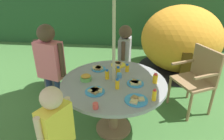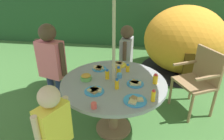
% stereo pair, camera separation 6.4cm
% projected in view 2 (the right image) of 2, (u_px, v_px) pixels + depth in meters
% --- Properties ---
extents(ground_plane, '(10.00, 10.00, 0.02)m').
position_uv_depth(ground_plane, '(113.00, 129.00, 2.77)').
color(ground_plane, '#3D6B33').
extents(hedge_backdrop, '(9.00, 0.70, 2.00)m').
position_uv_depth(hedge_backdrop, '(131.00, 7.00, 5.58)').
color(hedge_backdrop, '#234C28').
rests_on(hedge_backdrop, ground_plane).
extents(garden_table, '(1.27, 1.27, 0.73)m').
position_uv_depth(garden_table, '(114.00, 90.00, 2.50)').
color(garden_table, brown).
rests_on(garden_table, ground_plane).
extents(wooden_chair, '(0.62, 0.65, 0.96)m').
position_uv_depth(wooden_chair, '(200.00, 77.00, 2.91)').
color(wooden_chair, '#93704C').
rests_on(wooden_chair, ground_plane).
extents(dome_tent, '(1.86, 1.86, 1.34)m').
position_uv_depth(dome_tent, '(184.00, 40.00, 4.10)').
color(dome_tent, orange).
rests_on(dome_tent, ground_plane).
extents(potted_plant, '(0.44, 0.44, 0.67)m').
position_uv_depth(potted_plant, '(52.00, 66.00, 3.60)').
color(potted_plant, '#595960').
rests_on(potted_plant, ground_plane).
extents(child_in_grey_shirt, '(0.20, 0.41, 1.19)m').
position_uv_depth(child_in_grey_shirt, '(126.00, 52.00, 3.21)').
color(child_in_grey_shirt, brown).
rests_on(child_in_grey_shirt, ground_plane).
extents(child_in_pink_shirt, '(0.44, 0.28, 1.34)m').
position_uv_depth(child_in_pink_shirt, '(51.00, 59.00, 2.73)').
color(child_in_pink_shirt, navy).
rests_on(child_in_pink_shirt, ground_plane).
extents(child_in_yellow_shirt, '(0.27, 0.34, 1.11)m').
position_uv_depth(child_in_yellow_shirt, '(54.00, 126.00, 1.78)').
color(child_in_yellow_shirt, navy).
rests_on(child_in_yellow_shirt, ground_plane).
extents(snack_bowl, '(0.14, 0.14, 0.07)m').
position_uv_depth(snack_bowl, '(86.00, 77.00, 2.47)').
color(snack_bowl, '#66B259').
rests_on(snack_bowl, garden_table).
extents(plate_front_edge, '(0.22, 0.22, 0.03)m').
position_uv_depth(plate_front_edge, '(94.00, 91.00, 2.23)').
color(plate_front_edge, '#338CD8').
rests_on(plate_front_edge, garden_table).
extents(plate_mid_right, '(0.20, 0.20, 0.03)m').
position_uv_depth(plate_mid_right, '(135.00, 83.00, 2.38)').
color(plate_mid_right, '#338CD8').
rests_on(plate_mid_right, garden_table).
extents(plate_mid_left, '(0.24, 0.24, 0.03)m').
position_uv_depth(plate_mid_left, '(135.00, 100.00, 2.07)').
color(plate_mid_left, '#338CD8').
rests_on(plate_mid_left, garden_table).
extents(plate_far_right, '(0.20, 0.20, 0.03)m').
position_uv_depth(plate_far_right, '(119.00, 64.00, 2.85)').
color(plate_far_right, yellow).
rests_on(plate_far_right, garden_table).
extents(plate_near_right, '(0.19, 0.19, 0.03)m').
position_uv_depth(plate_near_right, '(99.00, 68.00, 2.74)').
color(plate_near_right, '#338CD8').
rests_on(plate_near_right, garden_table).
extents(juice_bottle_near_left, '(0.06, 0.06, 0.10)m').
position_uv_depth(juice_bottle_near_left, '(119.00, 71.00, 2.60)').
color(juice_bottle_near_left, yellow).
rests_on(juice_bottle_near_left, garden_table).
extents(juice_bottle_far_left, '(0.04, 0.04, 0.13)m').
position_uv_depth(juice_bottle_far_left, '(153.00, 96.00, 2.06)').
color(juice_bottle_far_left, yellow).
rests_on(juice_bottle_far_left, garden_table).
extents(juice_bottle_center_front, '(0.05, 0.05, 0.12)m').
position_uv_depth(juice_bottle_center_front, '(117.00, 84.00, 2.27)').
color(juice_bottle_center_front, yellow).
rests_on(juice_bottle_center_front, garden_table).
extents(juice_bottle_center_back, '(0.06, 0.06, 0.12)m').
position_uv_depth(juice_bottle_center_back, '(155.00, 79.00, 2.38)').
color(juice_bottle_center_back, yellow).
rests_on(juice_bottle_center_back, garden_table).
extents(juice_bottle_back_edge, '(0.05, 0.05, 0.13)m').
position_uv_depth(juice_bottle_back_edge, '(107.00, 74.00, 2.48)').
color(juice_bottle_back_edge, yellow).
rests_on(juice_bottle_back_edge, garden_table).
extents(juice_bottle_spot_a, '(0.05, 0.05, 0.11)m').
position_uv_depth(juice_bottle_spot_a, '(128.00, 68.00, 2.66)').
color(juice_bottle_spot_a, yellow).
rests_on(juice_bottle_spot_a, garden_table).
extents(cup_near, '(0.06, 0.06, 0.06)m').
position_uv_depth(cup_near, '(94.00, 106.00, 1.96)').
color(cup_near, '#E04C47').
rests_on(cup_near, garden_table).
extents(cup_far, '(0.06, 0.06, 0.06)m').
position_uv_depth(cup_far, '(119.00, 76.00, 2.52)').
color(cup_far, '#4C99D8').
rests_on(cup_far, garden_table).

